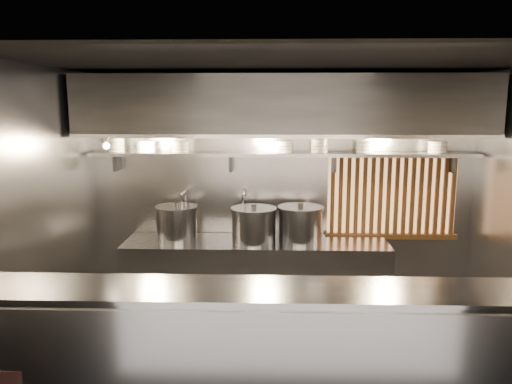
# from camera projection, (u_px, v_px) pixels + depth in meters

# --- Properties ---
(floor) EXTENTS (4.50, 4.50, 0.00)m
(floor) POSITION_uv_depth(u_px,v_px,m) (284.00, 365.00, 4.73)
(floor) COLOR black
(floor) RESTS_ON ground
(ceiling) EXTENTS (4.50, 4.50, 0.00)m
(ceiling) POSITION_uv_depth(u_px,v_px,m) (287.00, 62.00, 4.25)
(ceiling) COLOR black
(ceiling) RESTS_ON wall_back
(wall_back) EXTENTS (4.50, 0.00, 4.50)m
(wall_back) POSITION_uv_depth(u_px,v_px,m) (282.00, 193.00, 5.97)
(wall_back) COLOR gray
(wall_back) RESTS_ON floor
(wall_left) EXTENTS (0.00, 3.00, 3.00)m
(wall_left) POSITION_uv_depth(u_px,v_px,m) (39.00, 220.00, 4.56)
(wall_left) COLOR gray
(wall_left) RESTS_ON floor
(serving_counter) EXTENTS (4.50, 0.56, 1.13)m
(serving_counter) POSITION_uv_depth(u_px,v_px,m) (287.00, 361.00, 3.69)
(serving_counter) COLOR #96969B
(serving_counter) RESTS_ON floor
(cooking_bench) EXTENTS (3.00, 0.70, 0.90)m
(cooking_bench) POSITION_uv_depth(u_px,v_px,m) (256.00, 279.00, 5.78)
(cooking_bench) COLOR #96969B
(cooking_bench) RESTS_ON floor
(bowl_shelf) EXTENTS (4.40, 0.34, 0.04)m
(bowl_shelf) POSITION_uv_depth(u_px,v_px,m) (283.00, 154.00, 5.71)
(bowl_shelf) COLOR #96969B
(bowl_shelf) RESTS_ON wall_back
(exhaust_hood) EXTENTS (4.40, 0.81, 0.65)m
(exhaust_hood) POSITION_uv_depth(u_px,v_px,m) (283.00, 106.00, 5.40)
(exhaust_hood) COLOR #2D2D30
(exhaust_hood) RESTS_ON ceiling
(wood_screen) EXTENTS (1.56, 0.09, 1.04)m
(wood_screen) POSITION_uv_depth(u_px,v_px,m) (392.00, 196.00, 5.88)
(wood_screen) COLOR #FFB472
(wood_screen) RESTS_ON wall_back
(faucet_left) EXTENTS (0.04, 0.30, 0.50)m
(faucet_left) POSITION_uv_depth(u_px,v_px,m) (185.00, 202.00, 5.89)
(faucet_left) COLOR silver
(faucet_left) RESTS_ON wall_back
(faucet_right) EXTENTS (0.04, 0.30, 0.50)m
(faucet_right) POSITION_uv_depth(u_px,v_px,m) (244.00, 202.00, 5.87)
(faucet_right) COLOR silver
(faucet_right) RESTS_ON wall_back
(heat_lamp) EXTENTS (0.25, 0.35, 0.20)m
(heat_lamp) POSITION_uv_depth(u_px,v_px,m) (104.00, 140.00, 5.27)
(heat_lamp) COLOR #96969B
(heat_lamp) RESTS_ON exhaust_hood
(pendant_bulb) EXTENTS (0.09, 0.09, 0.19)m
(pendant_bulb) POSITION_uv_depth(u_px,v_px,m) (274.00, 148.00, 5.58)
(pendant_bulb) COLOR #2D2D30
(pendant_bulb) RESTS_ON exhaust_hood
(stock_pot_left) EXTENTS (0.62, 0.62, 0.44)m
(stock_pot_left) POSITION_uv_depth(u_px,v_px,m) (177.00, 223.00, 5.72)
(stock_pot_left) COLOR #96969B
(stock_pot_left) RESTS_ON cooking_bench
(stock_pot_mid) EXTENTS (0.62, 0.62, 0.44)m
(stock_pot_mid) POSITION_uv_depth(u_px,v_px,m) (254.00, 225.00, 5.63)
(stock_pot_mid) COLOR #96969B
(stock_pot_mid) RESTS_ON cooking_bench
(stock_pot_right) EXTENTS (0.68, 0.68, 0.45)m
(stock_pot_right) POSITION_uv_depth(u_px,v_px,m) (300.00, 224.00, 5.65)
(stock_pot_right) COLOR #96969B
(stock_pot_right) RESTS_ON cooking_bench
(bowl_stack_0) EXTENTS (0.20, 0.20, 0.17)m
(bowl_stack_0) POSITION_uv_depth(u_px,v_px,m) (116.00, 145.00, 5.75)
(bowl_stack_0) COLOR white
(bowl_stack_0) RESTS_ON bowl_shelf
(bowl_stack_1) EXTENTS (0.24, 0.24, 0.13)m
(bowl_stack_1) POSITION_uv_depth(u_px,v_px,m) (146.00, 146.00, 5.74)
(bowl_stack_1) COLOR white
(bowl_stack_1) RESTS_ON bowl_shelf
(bowl_stack_2) EXTENTS (0.21, 0.21, 0.13)m
(bowl_stack_2) POSITION_uv_depth(u_px,v_px,m) (180.00, 146.00, 5.73)
(bowl_stack_2) COLOR white
(bowl_stack_2) RESTS_ON bowl_shelf
(bowl_stack_3) EXTENTS (0.23, 0.23, 0.13)m
(bowl_stack_3) POSITION_uv_depth(u_px,v_px,m) (283.00, 147.00, 5.69)
(bowl_stack_3) COLOR white
(bowl_stack_3) RESTS_ON bowl_shelf
(bowl_stack_4) EXTENTS (0.21, 0.21, 0.17)m
(bowl_stack_4) POSITION_uv_depth(u_px,v_px,m) (319.00, 145.00, 5.68)
(bowl_stack_4) COLOR white
(bowl_stack_4) RESTS_ON bowl_shelf
(bowl_stack_5) EXTENTS (0.21, 0.21, 0.13)m
(bowl_stack_5) POSITION_uv_depth(u_px,v_px,m) (365.00, 147.00, 5.66)
(bowl_stack_5) COLOR white
(bowl_stack_5) RESTS_ON bowl_shelf
(bowl_stack_6) EXTENTS (0.22, 0.22, 0.13)m
(bowl_stack_6) POSITION_uv_depth(u_px,v_px,m) (438.00, 147.00, 5.64)
(bowl_stack_6) COLOR white
(bowl_stack_6) RESTS_ON bowl_shelf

